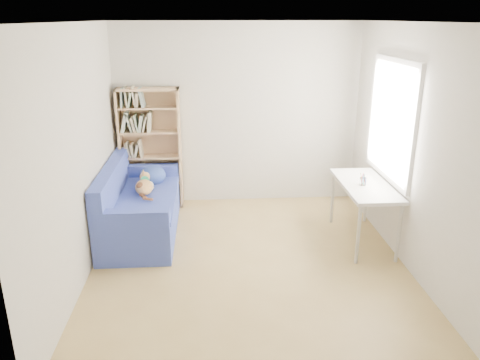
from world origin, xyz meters
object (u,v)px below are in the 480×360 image
at_px(bookshelf, 151,153).
at_px(pen_cup, 363,180).
at_px(sofa, 139,208).
at_px(desk, 365,189).

relative_size(bookshelf, pen_cup, 11.54).
relative_size(sofa, bookshelf, 1.06).
bearing_deg(sofa, desk, -8.83).
height_order(bookshelf, pen_cup, bookshelf).
distance_m(bookshelf, desk, 3.03).
relative_size(bookshelf, desk, 1.41).
distance_m(desk, pen_cup, 0.14).
bearing_deg(pen_cup, desk, 35.70).
bearing_deg(pen_cup, bookshelf, 152.41).
xyz_separation_m(bookshelf, pen_cup, (2.65, -1.39, 0.01)).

